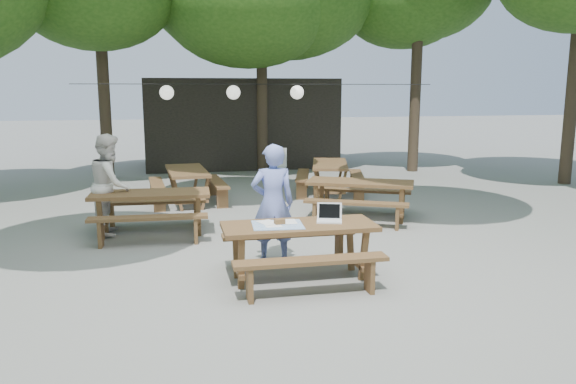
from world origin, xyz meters
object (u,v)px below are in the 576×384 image
at_px(picnic_table_nw, 151,213).
at_px(second_person, 110,184).
at_px(main_picnic_table, 299,251).
at_px(woman, 273,203).
at_px(plastic_chair, 278,172).

height_order(picnic_table_nw, second_person, second_person).
relative_size(main_picnic_table, woman, 1.16).
relative_size(main_picnic_table, picnic_table_nw, 0.98).
xyz_separation_m(woman, plastic_chair, (1.43, 7.02, -0.60)).
distance_m(picnic_table_nw, plastic_chair, 6.04).
distance_m(main_picnic_table, woman, 1.00).
bearing_deg(woman, main_picnic_table, 105.49).
relative_size(picnic_table_nw, plastic_chair, 2.26).
xyz_separation_m(picnic_table_nw, woman, (1.78, -1.90, 0.47)).
bearing_deg(picnic_table_nw, main_picnic_table, -52.04).
distance_m(second_person, plastic_chair, 6.25).
bearing_deg(woman, picnic_table_nw, -43.93).
distance_m(picnic_table_nw, woman, 2.65).
xyz_separation_m(main_picnic_table, woman, (-0.19, 0.86, 0.47)).
relative_size(woman, plastic_chair, 1.91).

